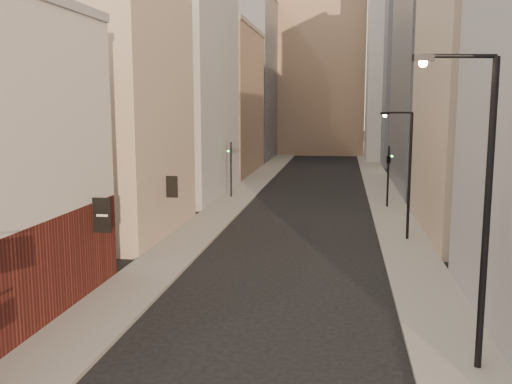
# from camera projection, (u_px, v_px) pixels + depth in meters

# --- Properties ---
(sidewalk_left) EXTENTS (3.00, 140.00, 0.15)m
(sidewalk_left) POSITION_uv_depth(u_px,v_px,m) (260.00, 178.00, 64.54)
(sidewalk_left) COLOR gray
(sidewalk_left) RESTS_ON ground
(sidewalk_right) EXTENTS (3.00, 140.00, 0.15)m
(sidewalk_right) POSITION_uv_depth(u_px,v_px,m) (377.00, 180.00, 62.61)
(sidewalk_right) COLOR gray
(sidewalk_right) RESTS_ON ground
(left_bldg_beige) EXTENTS (8.00, 12.00, 16.00)m
(left_bldg_beige) POSITION_uv_depth(u_px,v_px,m) (108.00, 108.00, 35.83)
(left_bldg_beige) COLOR tan
(left_bldg_beige) RESTS_ON ground
(left_bldg_grey) EXTENTS (8.00, 16.00, 20.00)m
(left_bldg_grey) POSITION_uv_depth(u_px,v_px,m) (179.00, 85.00, 51.16)
(left_bldg_grey) COLOR #99999D
(left_bldg_grey) RESTS_ON ground
(left_bldg_tan) EXTENTS (8.00, 18.00, 17.00)m
(left_bldg_tan) POSITION_uv_depth(u_px,v_px,m) (221.00, 103.00, 68.98)
(left_bldg_tan) COLOR #96735A
(left_bldg_tan) RESTS_ON ground
(left_bldg_wingrid) EXTENTS (8.00, 20.00, 24.00)m
(left_bldg_wingrid) POSITION_uv_depth(u_px,v_px,m) (248.00, 80.00, 88.00)
(left_bldg_wingrid) COLOR gray
(left_bldg_wingrid) RESTS_ON ground
(right_bldg_beige) EXTENTS (8.00, 16.00, 20.00)m
(right_bldg_beige) POSITION_uv_depth(u_px,v_px,m) (494.00, 76.00, 35.86)
(right_bldg_beige) COLOR tan
(right_bldg_beige) RESTS_ON ground
(right_bldg_wingrid) EXTENTS (8.00, 20.00, 26.00)m
(right_bldg_wingrid) POSITION_uv_depth(u_px,v_px,m) (442.00, 55.00, 54.96)
(right_bldg_wingrid) COLOR gray
(right_bldg_wingrid) RESTS_ON ground
(clock_tower) EXTENTS (14.00, 14.00, 44.90)m
(clock_tower) POSITION_uv_depth(u_px,v_px,m) (323.00, 49.00, 97.24)
(clock_tower) COLOR #96735A
(clock_tower) RESTS_ON ground
(white_tower) EXTENTS (8.00, 8.00, 41.50)m
(white_tower) POSITION_uv_depth(u_px,v_px,m) (397.00, 32.00, 81.77)
(white_tower) COLOR silver
(white_tower) RESTS_ON ground
(streetlamp_near) EXTENTS (2.51, 0.68, 9.66)m
(streetlamp_near) POSITION_uv_depth(u_px,v_px,m) (480.00, 197.00, 16.90)
(streetlamp_near) COLOR black
(streetlamp_near) RESTS_ON ground
(streetlamp_mid) EXTENTS (1.96, 0.88, 7.82)m
(streetlamp_mid) POSITION_uv_depth(u_px,v_px,m) (407.00, 168.00, 34.05)
(streetlamp_mid) COLOR black
(streetlamp_mid) RESTS_ON ground
(traffic_light_left) EXTENTS (0.57, 0.48, 5.00)m
(traffic_light_left) POSITION_uv_depth(u_px,v_px,m) (231.00, 160.00, 50.28)
(traffic_light_left) COLOR black
(traffic_light_left) RESTS_ON ground
(traffic_light_right) EXTENTS (0.64, 0.63, 5.00)m
(traffic_light_right) POSITION_uv_depth(u_px,v_px,m) (389.00, 162.00, 45.24)
(traffic_light_right) COLOR black
(traffic_light_right) RESTS_ON ground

